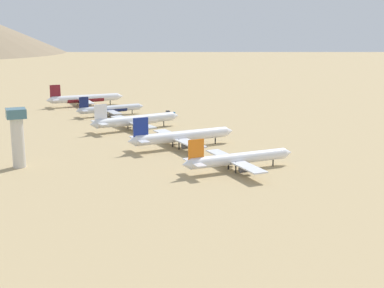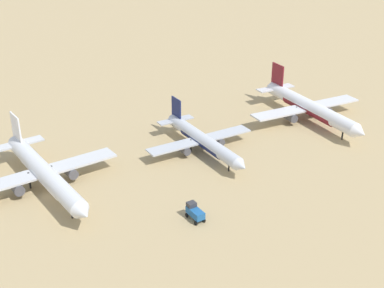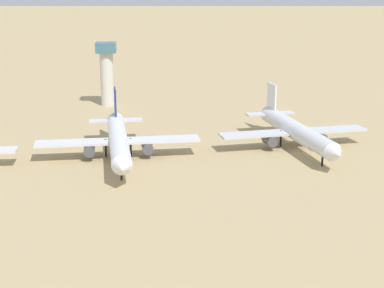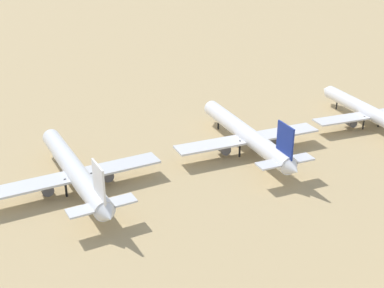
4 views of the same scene
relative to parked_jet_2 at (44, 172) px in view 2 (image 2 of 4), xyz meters
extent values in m
plane|color=tan|center=(4.05, -0.13, -4.92)|extent=(1800.00, 1800.00, 0.00)
cylinder|color=silver|center=(0.40, 0.07, 0.19)|extent=(43.92, 12.09, 4.62)
cone|color=silver|center=(23.88, 4.18, 0.19)|extent=(4.61, 5.13, 4.53)
cone|color=silver|center=(-22.84, -3.99, 0.19)|extent=(4.07, 4.68, 4.16)
cube|color=white|center=(-18.53, -3.24, 5.60)|extent=(6.66, 1.57, 8.51)
cube|color=silver|center=(-19.25, -3.37, 0.65)|extent=(6.35, 15.04, 0.44)
cube|color=silver|center=(-1.40, -0.24, -0.62)|extent=(13.11, 41.78, 0.55)
cylinder|color=#4C4C54|center=(-1.70, 7.11, -2.29)|extent=(5.51, 3.63, 2.80)
cylinder|color=#4C4C54|center=(0.82, -7.26, -2.29)|extent=(5.51, 3.63, 2.80)
cylinder|color=black|center=(16.79, 2.94, -2.59)|extent=(0.54, 0.54, 4.65)
cylinder|color=black|center=(-3.14, 2.66, -2.59)|extent=(0.54, 0.54, 4.65)
cylinder|color=black|center=(-2.05, -3.57, -2.59)|extent=(0.54, 0.54, 4.65)
cylinder|color=white|center=(0.40, 0.07, -0.15)|extent=(24.52, 8.71, 4.63)
cylinder|color=silver|center=(-1.14, 47.05, -0.68)|extent=(36.50, 7.10, 3.83)
cone|color=silver|center=(18.55, 48.84, -0.68)|extent=(3.55, 4.03, 3.76)
cone|color=silver|center=(-20.62, 45.28, -0.68)|extent=(3.12, 3.69, 3.45)
cube|color=#141E51|center=(-17.00, 45.61, 3.81)|extent=(5.56, 0.85, 7.06)
cube|color=#B6BBC5|center=(-17.61, 45.55, -0.30)|extent=(4.31, 12.34, 0.36)
cube|color=#B6BBC5|center=(-2.64, 46.91, -1.35)|extent=(8.13, 34.60, 0.45)
cylinder|color=#4C4C54|center=(-2.39, 53.01, -2.74)|extent=(4.43, 2.69, 2.32)
cylinder|color=#4C4C54|center=(-1.29, 40.96, -2.74)|extent=(4.43, 2.69, 2.32)
cylinder|color=black|center=(12.60, 48.30, -2.99)|extent=(0.44, 0.44, 3.85)
cylinder|color=black|center=(-3.88, 49.43, -2.99)|extent=(0.44, 0.44, 3.85)
cylinder|color=black|center=(-3.41, 44.21, -2.99)|extent=(0.44, 0.44, 3.85)
cylinder|color=#141E51|center=(-1.14, 47.05, -0.97)|extent=(20.23, 5.63, 3.84)
cylinder|color=white|center=(-7.00, 90.79, 0.23)|extent=(44.23, 5.57, 4.66)
cone|color=white|center=(17.03, 91.29, 0.23)|extent=(4.02, 4.65, 4.57)
cone|color=white|center=(-30.78, 90.30, 0.23)|extent=(3.52, 4.26, 4.19)
cube|color=maroon|center=(-26.37, 90.39, 5.69)|extent=(6.75, 0.57, 8.58)
cube|color=silver|center=(-27.10, 90.38, 0.70)|extent=(4.23, 14.79, 0.44)
cube|color=silver|center=(-8.84, 90.76, -0.58)|extent=(6.99, 41.81, 0.55)
cylinder|color=#4C4C54|center=(-8.01, 98.13, -2.27)|extent=(5.21, 2.93, 2.82)
cylinder|color=#4C4C54|center=(-7.70, 83.42, -2.27)|extent=(5.21, 2.93, 2.82)
cylinder|color=black|center=(9.77, 91.14, -2.57)|extent=(0.54, 0.54, 4.68)
cylinder|color=black|center=(-10.13, 93.92, -2.57)|extent=(0.54, 0.54, 4.68)
cylinder|color=black|center=(-10.00, 87.54, -2.57)|extent=(0.54, 0.54, 4.68)
cylinder|color=maroon|center=(-7.00, 90.79, -0.12)|extent=(24.37, 5.17, 4.67)
cube|color=#1E5999|center=(30.26, 29.15, -2.97)|extent=(5.44, 2.90, 1.70)
cube|color=#333338|center=(28.57, 28.95, -1.57)|extent=(2.03, 2.27, 1.10)
cylinder|color=black|center=(28.44, 27.77, -4.37)|extent=(1.13, 0.48, 1.10)
cylinder|color=black|center=(28.16, 30.06, -4.37)|extent=(1.13, 0.48, 1.10)
cylinder|color=black|center=(32.36, 28.25, -4.37)|extent=(1.13, 0.48, 1.10)
cylinder|color=black|center=(32.09, 30.53, -4.37)|extent=(1.13, 0.48, 1.10)
camera|label=1|loc=(-78.92, -268.11, 49.95)|focal=51.15mm
camera|label=2|loc=(123.96, -17.10, 64.97)|focal=48.75mm
camera|label=3|loc=(160.90, -38.98, 40.30)|focal=58.04mm
camera|label=4|loc=(-112.18, 7.73, 55.82)|focal=48.04mm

